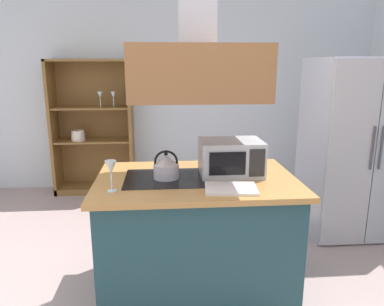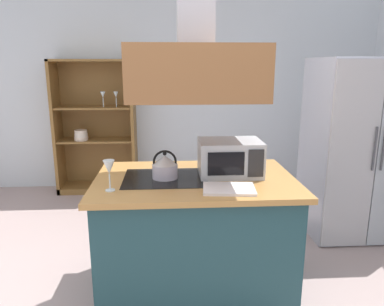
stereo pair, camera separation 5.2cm
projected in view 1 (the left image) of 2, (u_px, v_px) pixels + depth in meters
wall_back at (162, 91)px, 5.03m from camera, size 6.00×0.12×2.70m
kitchen_island at (196, 233)px, 2.75m from camera, size 1.46×0.96×0.90m
range_hood at (196, 56)px, 2.44m from camera, size 0.90×0.70×1.23m
refrigerator at (353, 148)px, 3.64m from camera, size 0.90×0.77×1.77m
dish_cabinet at (93, 135)px, 4.88m from camera, size 1.06×0.40×1.77m
kettle at (166, 167)px, 2.60m from camera, size 0.19×0.19×0.21m
cutting_board at (231, 189)px, 2.38m from camera, size 0.36×0.27×0.02m
microwave at (230, 157)px, 2.70m from camera, size 0.46×0.35×0.26m
wine_glass_on_counter at (111, 169)px, 2.32m from camera, size 0.08×0.08×0.21m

